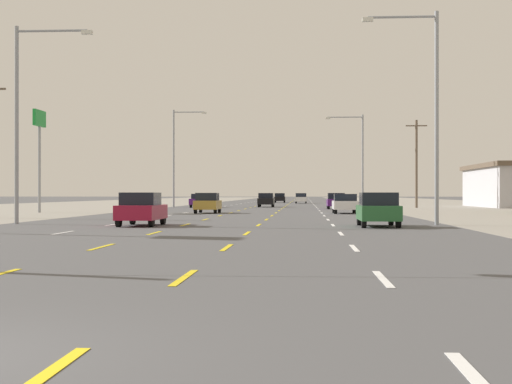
% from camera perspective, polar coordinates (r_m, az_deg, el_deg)
% --- Properties ---
extents(ground_plane, '(572.00, 572.00, 0.00)m').
position_cam_1_polar(ground_plane, '(72.54, 0.52, -1.29)').
color(ground_plane, '#4C4C4F').
extents(lot_apron_left, '(28.00, 440.00, 0.01)m').
position_cam_1_polar(lot_apron_left, '(77.88, -17.99, -1.20)').
color(lot_apron_left, gray).
rests_on(lot_apron_left, ground).
extents(lane_markings, '(10.64, 227.60, 0.01)m').
position_cam_1_polar(lane_markings, '(111.00, 1.58, -0.88)').
color(lane_markings, white).
rests_on(lane_markings, ground).
extents(signal_span_wire, '(27.31, 0.53, 9.01)m').
position_cam_1_polar(signal_span_wire, '(18.15, -7.81, 11.71)').
color(signal_span_wire, brown).
rests_on(signal_span_wire, ground).
extents(hatchback_far_right_nearest, '(1.72, 3.90, 1.54)m').
position_cam_1_polar(hatchback_far_right_nearest, '(34.72, 9.11, -1.29)').
color(hatchback_far_right_nearest, '#235B2D').
rests_on(hatchback_far_right_nearest, ground).
extents(hatchback_inner_left_near, '(1.72, 3.90, 1.54)m').
position_cam_1_polar(hatchback_inner_left_near, '(35.63, -8.57, -1.26)').
color(hatchback_inner_left_near, maroon).
rests_on(hatchback_inner_left_near, ground).
extents(sedan_far_right_mid, '(1.80, 4.50, 1.46)m').
position_cam_1_polar(sedan_far_right_mid, '(57.45, 6.67, -0.85)').
color(sedan_far_right_mid, white).
rests_on(sedan_far_right_mid, ground).
extents(hatchback_inner_left_midfar, '(1.72, 3.90, 1.54)m').
position_cam_1_polar(hatchback_inner_left_midfar, '(57.94, -3.64, -0.81)').
color(hatchback_inner_left_midfar, '#B28C33').
rests_on(hatchback_inner_left_midfar, ground).
extents(hatchback_far_right_far, '(1.72, 3.90, 1.54)m').
position_cam_1_polar(hatchback_far_right_far, '(73.71, 6.00, -0.66)').
color(hatchback_far_right_far, '#4C196B').
rests_on(hatchback_far_right_far, ground).
extents(sedan_far_left_farther, '(1.80, 4.50, 1.46)m').
position_cam_1_polar(sedan_far_left_farther, '(81.32, -4.19, -0.63)').
color(sedan_far_left_farther, '#4C196B').
rests_on(sedan_far_left_farther, ground).
extents(hatchback_center_turn_farthest, '(1.72, 3.90, 1.54)m').
position_cam_1_polar(hatchback_center_turn_farthest, '(83.74, 0.76, -0.60)').
color(hatchback_center_turn_farthest, black).
rests_on(hatchback_center_turn_farthest, ground).
extents(hatchback_inner_right_distant_a, '(1.72, 3.90, 1.54)m').
position_cam_1_polar(hatchback_inner_right_distant_a, '(114.87, 3.38, -0.46)').
color(hatchback_inner_right_distant_a, white).
rests_on(hatchback_inner_right_distant_a, ground).
extents(hatchback_center_turn_distant_b, '(1.72, 3.90, 1.54)m').
position_cam_1_polar(hatchback_center_turn_distant_b, '(122.59, 1.79, -0.44)').
color(hatchback_center_turn_distant_b, black).
rests_on(hatchback_center_turn_distant_b, ground).
extents(pole_sign_left_row_1, '(0.24, 2.38, 8.00)m').
position_cam_1_polar(pole_sign_left_row_1, '(61.99, -15.89, 4.17)').
color(pole_sign_left_row_1, gray).
rests_on(pole_sign_left_row_1, ground).
extents(streetlight_left_row_0, '(3.86, 0.26, 9.69)m').
position_cam_1_polar(streetlight_left_row_0, '(39.12, -16.95, 5.89)').
color(streetlight_left_row_0, gray).
rests_on(streetlight_left_row_0, ground).
extents(streetlight_right_row_0, '(3.60, 0.26, 10.12)m').
position_cam_1_polar(streetlight_right_row_0, '(37.17, 12.86, 6.50)').
color(streetlight_right_row_0, gray).
rests_on(streetlight_right_row_0, ground).
extents(streetlight_left_row_1, '(3.69, 0.26, 10.53)m').
position_cam_1_polar(streetlight_left_row_1, '(82.80, -5.96, 3.01)').
color(streetlight_left_row_1, gray).
rests_on(streetlight_left_row_1, ground).
extents(streetlight_right_row_1, '(4.05, 0.26, 9.88)m').
position_cam_1_polar(streetlight_right_row_1, '(81.86, 7.70, 2.84)').
color(streetlight_right_row_1, gray).
rests_on(streetlight_right_row_1, ground).
extents(utility_pole_right_row_1, '(2.20, 0.26, 9.12)m').
position_cam_1_polar(utility_pole_right_row_1, '(80.74, 11.90, 2.21)').
color(utility_pole_right_row_1, brown).
rests_on(utility_pole_right_row_1, ground).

